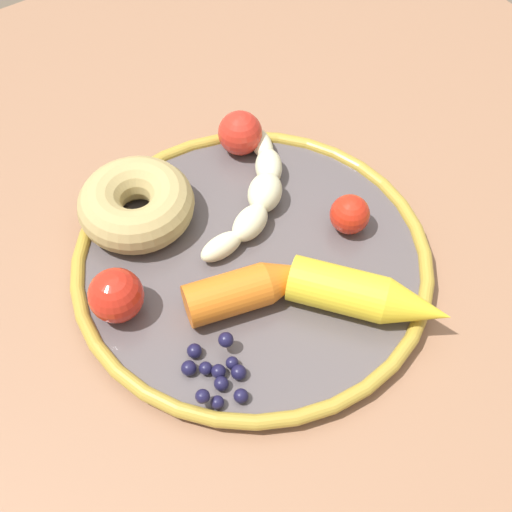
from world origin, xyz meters
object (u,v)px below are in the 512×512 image
dining_table (238,301)px  banana (257,193)px  tomato_near (350,214)px  donut (136,204)px  blueberry_pile (217,372)px  carrot_yellow (369,297)px  tomato_far (240,133)px  carrot_orange (254,287)px  plate (256,258)px  tomato_mid (116,295)px

dining_table → banana: size_ratio=7.15×
dining_table → tomato_near: tomato_near is taller
donut → blueberry_pile: donut is taller
carrot_yellow → tomato_far: size_ratio=2.94×
carrot_orange → carrot_yellow: carrot_yellow is taller
carrot_orange → tomato_far: 0.17m
tomato_near → donut: bearing=-128.1°
blueberry_pile → tomato_far: size_ratio=1.49×
carrot_orange → carrot_yellow: bearing=48.6°
banana → tomato_near: size_ratio=3.86×
dining_table → tomato_near: (0.04, 0.09, 0.12)m
banana → carrot_yellow: (0.14, 0.01, 0.01)m
carrot_orange → tomato_near: size_ratio=3.33×
plate → tomato_mid: bearing=-98.5°
banana → carrot_orange: size_ratio=1.16×
plate → banana: (-0.05, 0.04, 0.02)m
banana → tomato_far: bearing=157.8°
carrot_orange → donut: size_ratio=1.14×
carrot_yellow → tomato_mid: size_ratio=2.81×
blueberry_pile → tomato_near: tomato_near is taller
dining_table → banana: banana is taller
carrot_orange → tomato_far: tomato_far is taller
carrot_yellow → donut: 0.21m
banana → carrot_orange: 0.10m
tomato_near → carrot_yellow: bearing=-29.6°
dining_table → banana: bearing=122.6°
tomato_far → blueberry_pile: bearing=-38.5°
plate → tomato_near: 0.09m
plate → tomato_far: bearing=151.5°
carrot_yellow → banana: bearing=-177.5°
tomato_mid → carrot_yellow: bearing=55.1°
dining_table → carrot_yellow: size_ratio=7.80×
blueberry_pile → tomato_mid: size_ratio=1.42×
carrot_yellow → blueberry_pile: (-0.02, -0.13, -0.01)m
donut → tomato_far: tomato_far is taller
plate → dining_table: bearing=-171.0°
donut → tomato_near: 0.18m
tomato_far → carrot_orange: bearing=-30.7°
plate → tomato_near: (0.02, 0.08, 0.02)m
carrot_yellow → tomato_near: (-0.07, 0.04, -0.00)m
tomato_near → tomato_far: tomato_far is taller
tomato_near → plate: bearing=-103.6°
plate → tomato_far: tomato_far is taller
tomato_mid → plate: bearing=81.5°
plate → carrot_yellow: bearing=23.7°
tomato_far → banana: bearing=-22.2°
tomato_near → tomato_mid: bearing=-100.6°
dining_table → tomato_near: size_ratio=27.65×
plate → tomato_far: 0.13m
banana → tomato_near: 0.09m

